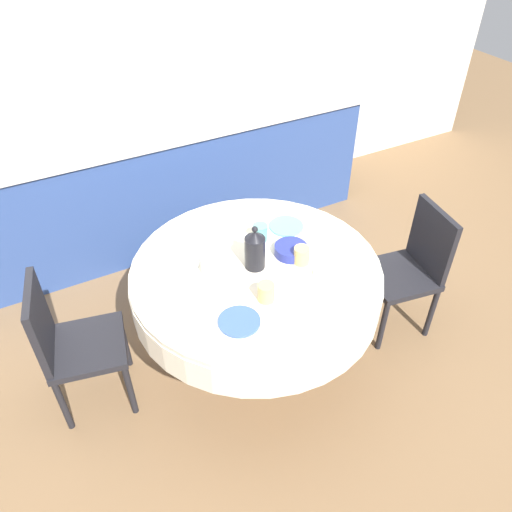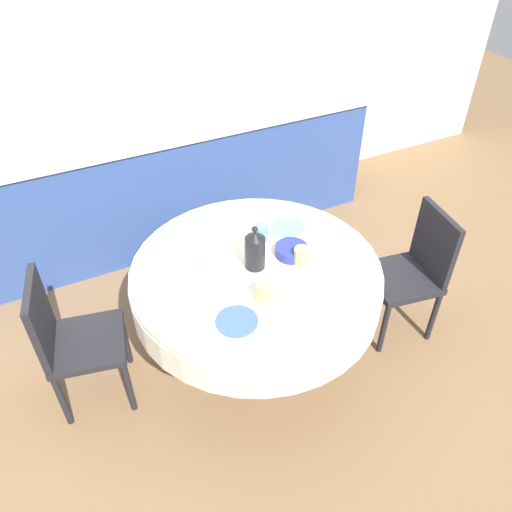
% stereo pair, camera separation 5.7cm
% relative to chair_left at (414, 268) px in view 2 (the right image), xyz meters
% --- Properties ---
extents(ground_plane, '(12.00, 12.00, 0.00)m').
position_rel_chair_left_xyz_m(ground_plane, '(-1.01, 0.16, -0.49)').
color(ground_plane, brown).
extents(wall_back, '(7.00, 0.05, 2.60)m').
position_rel_chair_left_xyz_m(wall_back, '(-1.01, 2.02, 0.81)').
color(wall_back, silver).
rests_on(wall_back, ground_plane).
extents(kitchen_counter, '(3.24, 0.64, 0.96)m').
position_rel_chair_left_xyz_m(kitchen_counter, '(-1.01, 1.69, -0.01)').
color(kitchen_counter, '#2D4784').
rests_on(kitchen_counter, ground_plane).
extents(dining_table, '(1.37, 1.37, 0.76)m').
position_rel_chair_left_xyz_m(dining_table, '(-1.01, 0.16, 0.15)').
color(dining_table, olive).
rests_on(dining_table, ground_plane).
extents(chair_left, '(0.46, 0.46, 0.88)m').
position_rel_chair_left_xyz_m(chair_left, '(0.00, 0.00, 0.00)').
color(chair_left, black).
rests_on(chair_left, ground_plane).
extents(chair_right, '(0.47, 0.47, 0.88)m').
position_rel_chair_left_xyz_m(chair_right, '(-2.01, 0.37, 0.00)').
color(chair_right, black).
rests_on(chair_right, ground_plane).
extents(plate_near_left, '(0.20, 0.20, 0.01)m').
position_rel_chair_left_xyz_m(plate_near_left, '(-1.27, -0.16, 0.27)').
color(plate_near_left, '#3856AD').
rests_on(plate_near_left, dining_table).
extents(cup_near_left, '(0.09, 0.09, 0.10)m').
position_rel_chair_left_xyz_m(cup_near_left, '(-1.08, -0.08, 0.32)').
color(cup_near_left, '#DBB766').
rests_on(cup_near_left, dining_table).
extents(plate_near_right, '(0.20, 0.20, 0.01)m').
position_rel_chair_left_xyz_m(plate_near_right, '(-0.68, -0.08, 0.27)').
color(plate_near_right, white).
rests_on(plate_near_right, dining_table).
extents(cup_near_right, '(0.09, 0.09, 0.10)m').
position_rel_chair_left_xyz_m(cup_near_right, '(-0.77, 0.08, 0.32)').
color(cup_near_right, '#DBB766').
rests_on(cup_near_right, dining_table).
extents(plate_far_left, '(0.20, 0.20, 0.01)m').
position_rel_chair_left_xyz_m(plate_far_left, '(-1.36, 0.38, 0.27)').
color(plate_far_left, white).
rests_on(plate_far_left, dining_table).
extents(cup_far_left, '(0.09, 0.09, 0.10)m').
position_rel_chair_left_xyz_m(cup_far_left, '(-1.25, 0.23, 0.32)').
color(cup_far_left, white).
rests_on(cup_far_left, dining_table).
extents(plate_far_right, '(0.20, 0.20, 0.01)m').
position_rel_chair_left_xyz_m(plate_far_right, '(-0.68, 0.40, 0.27)').
color(plate_far_right, '#60BCB7').
rests_on(plate_far_right, dining_table).
extents(cup_far_right, '(0.09, 0.09, 0.10)m').
position_rel_chair_left_xyz_m(cup_far_right, '(-0.87, 0.37, 0.32)').
color(cup_far_right, '#5BA39E').
rests_on(cup_far_right, dining_table).
extents(coffee_carafe, '(0.11, 0.11, 0.26)m').
position_rel_chair_left_xyz_m(coffee_carafe, '(-1.01, 0.17, 0.38)').
color(coffee_carafe, black).
rests_on(coffee_carafe, dining_table).
extents(fruit_bowl, '(0.18, 0.18, 0.06)m').
position_rel_chair_left_xyz_m(fruit_bowl, '(-0.79, 0.17, 0.30)').
color(fruit_bowl, navy).
rests_on(fruit_bowl, dining_table).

